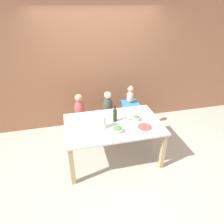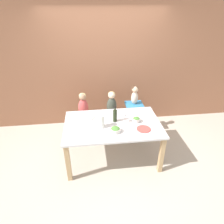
% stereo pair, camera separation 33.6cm
% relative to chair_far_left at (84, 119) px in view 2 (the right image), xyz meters
% --- Properties ---
extents(ground_plane, '(14.00, 14.00, 0.00)m').
position_rel_chair_far_left_xyz_m(ground_plane, '(0.50, -0.75, -0.40)').
color(ground_plane, '#BCB2A3').
extents(wall_back, '(10.00, 0.06, 2.70)m').
position_rel_chair_far_left_xyz_m(wall_back, '(0.50, 0.59, 0.95)').
color(wall_back, '#8E5B42').
rests_on(wall_back, ground_plane).
extents(dining_table, '(1.63, 1.02, 0.74)m').
position_rel_chair_far_left_xyz_m(dining_table, '(0.50, -0.75, 0.25)').
color(dining_table, silver).
rests_on(dining_table, ground_plane).
extents(chair_far_left, '(0.41, 0.37, 0.48)m').
position_rel_chair_far_left_xyz_m(chair_far_left, '(0.00, 0.00, 0.00)').
color(chair_far_left, silver).
rests_on(chair_far_left, ground_plane).
extents(chair_far_center, '(0.41, 0.37, 0.48)m').
position_rel_chair_far_left_xyz_m(chair_far_center, '(0.57, 0.00, 0.00)').
color(chair_far_center, silver).
rests_on(chair_far_center, ground_plane).
extents(chair_right_highchair, '(0.35, 0.31, 0.70)m').
position_rel_chair_far_left_xyz_m(chair_right_highchair, '(1.04, 0.00, 0.14)').
color(chair_right_highchair, silver).
rests_on(chair_right_highchair, ground_plane).
extents(person_child_left, '(0.20, 0.17, 0.51)m').
position_rel_chair_far_left_xyz_m(person_child_left, '(0.00, 0.00, 0.34)').
color(person_child_left, '#C64C4C').
rests_on(person_child_left, chair_far_left).
extents(person_child_center, '(0.20, 0.17, 0.51)m').
position_rel_chair_far_left_xyz_m(person_child_center, '(0.57, 0.00, 0.34)').
color(person_child_center, '#3D4238').
rests_on(person_child_center, chair_far_center).
extents(person_baby_right, '(0.14, 0.13, 0.38)m').
position_rel_chair_far_left_xyz_m(person_baby_right, '(1.04, 0.00, 0.52)').
color(person_baby_right, beige).
rests_on(person_baby_right, chair_right_highchair).
extents(wine_bottle, '(0.07, 0.07, 0.29)m').
position_rel_chair_far_left_xyz_m(wine_bottle, '(0.55, -0.68, 0.46)').
color(wine_bottle, '#232D19').
rests_on(wine_bottle, dining_table).
extents(paper_towel_roll, '(0.11, 0.11, 0.23)m').
position_rel_chair_far_left_xyz_m(paper_towel_roll, '(0.30, -0.84, 0.45)').
color(paper_towel_roll, white).
rests_on(paper_towel_roll, dining_table).
extents(wine_glass_near, '(0.07, 0.07, 0.18)m').
position_rel_chair_far_left_xyz_m(wine_glass_near, '(0.69, -0.74, 0.47)').
color(wine_glass_near, white).
rests_on(wine_glass_near, dining_table).
extents(salad_bowl_large, '(0.16, 0.16, 0.09)m').
position_rel_chair_far_left_xyz_m(salad_bowl_large, '(0.51, -1.00, 0.38)').
color(salad_bowl_large, silver).
rests_on(salad_bowl_large, dining_table).
extents(salad_bowl_small, '(0.13, 0.13, 0.09)m').
position_rel_chair_far_left_xyz_m(salad_bowl_small, '(0.91, -0.74, 0.38)').
color(salad_bowl_small, silver).
rests_on(salad_bowl_small, dining_table).
extents(dinner_plate_front_left, '(0.23, 0.23, 0.01)m').
position_rel_chair_far_left_xyz_m(dinner_plate_front_left, '(-0.01, -1.02, 0.34)').
color(dinner_plate_front_left, silver).
rests_on(dinner_plate_front_left, dining_table).
extents(dinner_plate_back_left, '(0.23, 0.23, 0.01)m').
position_rel_chair_far_left_xyz_m(dinner_plate_back_left, '(0.10, -0.49, 0.34)').
color(dinner_plate_back_left, silver).
rests_on(dinner_plate_back_left, dining_table).
extents(dinner_plate_back_right, '(0.23, 0.23, 0.01)m').
position_rel_chair_far_left_xyz_m(dinner_plate_back_right, '(1.05, -0.53, 0.34)').
color(dinner_plate_back_right, silver).
rests_on(dinner_plate_back_right, dining_table).
extents(dinner_plate_front_right, '(0.23, 0.23, 0.01)m').
position_rel_chair_far_left_xyz_m(dinner_plate_front_right, '(0.98, -0.98, 0.34)').
color(dinner_plate_front_right, '#D14C47').
rests_on(dinner_plate_front_right, dining_table).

